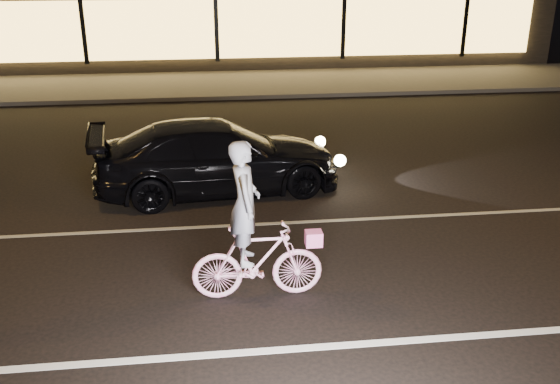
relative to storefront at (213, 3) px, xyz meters
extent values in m
plane|color=black|center=(0.00, -18.97, -2.15)|extent=(90.00, 90.00, 0.00)
cube|color=silver|center=(0.00, -20.47, -2.14)|extent=(60.00, 0.12, 0.01)
cube|color=gray|center=(0.00, -16.97, -2.14)|extent=(60.00, 0.10, 0.01)
cube|color=#383533|center=(0.00, -5.97, -2.09)|extent=(30.00, 4.00, 0.12)
cube|color=black|center=(0.00, 0.03, -0.15)|extent=(25.00, 8.00, 4.00)
cube|color=#F0B854|center=(0.00, -4.07, -0.55)|extent=(23.00, 0.15, 2.00)
cube|color=black|center=(-4.50, -4.15, -0.55)|extent=(0.15, 0.08, 2.20)
cube|color=black|center=(0.00, -4.15, -0.55)|extent=(0.15, 0.08, 2.20)
cube|color=black|center=(4.50, -4.15, -0.55)|extent=(0.15, 0.08, 2.20)
cube|color=black|center=(9.00, -4.15, -0.55)|extent=(0.15, 0.08, 2.20)
imported|color=#FF54A8|center=(0.13, -19.24, -1.63)|extent=(1.73, 0.49, 1.04)
imported|color=silver|center=(-0.02, -19.24, -0.79)|extent=(0.39, 0.60, 1.63)
cube|color=#F44CAB|center=(0.87, -19.24, -1.34)|extent=(0.22, 0.18, 0.20)
imported|color=black|center=(-0.28, -15.30, -1.48)|extent=(4.82, 2.45, 1.34)
sphere|color=#FFF2BF|center=(1.83, -14.41, -1.53)|extent=(0.22, 0.22, 0.22)
sphere|color=#FFF2BF|center=(1.99, -15.63, -1.53)|extent=(0.22, 0.22, 0.22)
camera|label=1|loc=(-0.44, -26.46, 2.25)|focal=40.00mm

